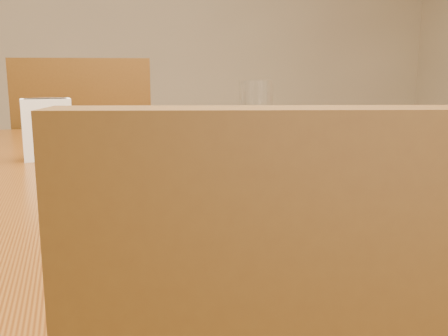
{
  "coord_description": "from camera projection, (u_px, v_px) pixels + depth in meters",
  "views": [
    {
      "loc": [
        -0.17,
        -0.89,
        0.92
      ],
      "look_at": [
        0.0,
        -0.35,
        0.81
      ],
      "focal_mm": 40.0,
      "sensor_mm": 36.0,
      "label": 1
    }
  ],
  "objects": [
    {
      "name": "drinking_glass",
      "position": [
        256.0,
        115.0,
        1.23
      ],
      "size": [
        0.08,
        0.08,
        0.15
      ],
      "color": "silver",
      "rests_on": "dining_table"
    },
    {
      "name": "salad_plate",
      "position": [
        237.0,
        195.0,
        0.57
      ],
      "size": [
        0.27,
        0.26,
        0.08
      ],
      "rotation": [
        0.0,
        0.0,
        -0.24
      ],
      "color": "silver",
      "rests_on": "dining_table"
    },
    {
      "name": "napkin_holder",
      "position": [
        47.0,
        128.0,
        0.96
      ],
      "size": [
        0.09,
        0.06,
        0.12
      ],
      "rotation": [
        0.0,
        0.0,
        0.06
      ],
      "color": "white",
      "rests_on": "dining_table"
    },
    {
      "name": "chair_far",
      "position": [
        92.0,
        192.0,
        1.73
      ],
      "size": [
        0.5,
        0.51,
        0.96
      ],
      "rotation": [
        0.0,
        0.0,
        2.99
      ],
      "color": "#41270B",
      "rests_on": "ground_plane"
    },
    {
      "name": "bread_plate",
      "position": [
        160.0,
        134.0,
        1.08
      ],
      "size": [
        0.16,
        0.16,
        0.08
      ],
      "color": "silver",
      "rests_on": "dining_table"
    },
    {
      "name": "dining_table",
      "position": [
        168.0,
        217.0,
        0.94
      ],
      "size": [
        0.9,
        1.4,
        0.75
      ],
      "color": "#5B3410",
      "rests_on": "ground_plane"
    },
    {
      "name": "tomato_bowl",
      "position": [
        255.0,
        144.0,
        1.03
      ],
      "size": [
        0.14,
        0.14,
        0.05
      ],
      "color": "silver",
      "rests_on": "dining_table"
    }
  ]
}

